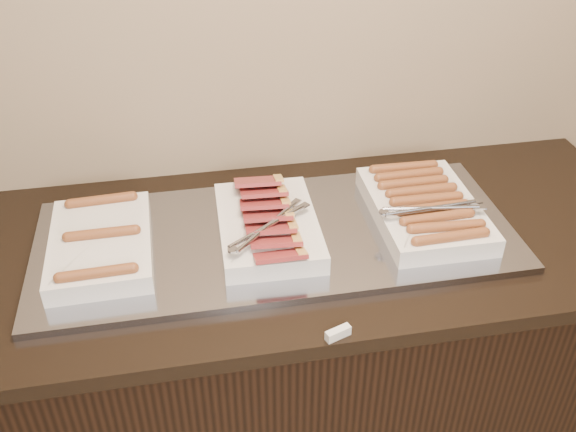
% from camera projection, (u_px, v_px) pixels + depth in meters
% --- Properties ---
extents(counter, '(2.06, 0.76, 0.90)m').
position_uv_depth(counter, '(273.00, 362.00, 1.88)').
color(counter, black).
rests_on(counter, ground).
extents(warming_tray, '(1.20, 0.50, 0.02)m').
position_uv_depth(warming_tray, '(276.00, 237.00, 1.62)').
color(warming_tray, '#90929D').
rests_on(warming_tray, counter).
extents(dish_left, '(0.24, 0.36, 0.07)m').
position_uv_depth(dish_left, '(101.00, 244.00, 1.54)').
color(dish_left, silver).
rests_on(dish_left, warming_tray).
extents(dish_center, '(0.26, 0.38, 0.09)m').
position_uv_depth(dish_center, '(268.00, 225.00, 1.59)').
color(dish_center, silver).
rests_on(dish_center, warming_tray).
extents(dish_right, '(0.27, 0.39, 0.08)m').
position_uv_depth(dish_right, '(425.00, 208.00, 1.66)').
color(dish_right, silver).
rests_on(dish_right, warming_tray).
extents(label_holder, '(0.06, 0.04, 0.02)m').
position_uv_depth(label_holder, '(338.00, 333.00, 1.34)').
color(label_holder, silver).
rests_on(label_holder, counter).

